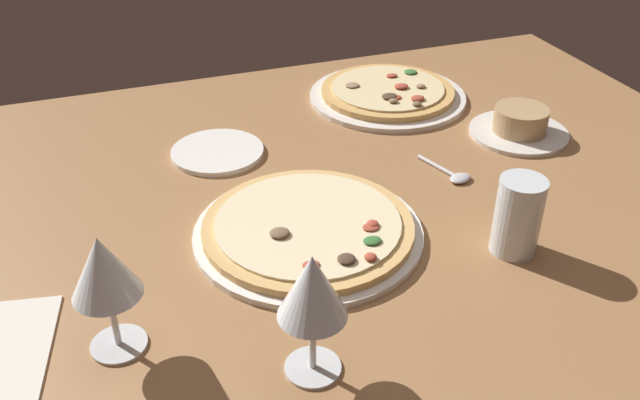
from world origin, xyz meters
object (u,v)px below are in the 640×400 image
pizza_main (308,229)px  wine_glass_near (312,290)px  side_plate (217,152)px  spoon (454,175)px  ramekin_on_saucer (520,125)px  wine_glass_far (103,271)px  water_glass (517,221)px  pizza_side (388,93)px

pizza_main → wine_glass_near: bearing=-108.0°
wine_glass_near → side_plate: bearing=88.8°
spoon → side_plate: bearing=148.9°
ramekin_on_saucer → wine_glass_far: (-75.60, -30.53, 9.31)cm
water_glass → side_plate: (-33.08, 41.77, -4.45)cm
pizza_side → spoon: bearing=-94.9°
pizza_main → wine_glass_near: (-8.05, -24.76, 10.42)cm
wine_glass_far → side_plate: bearing=63.0°
ramekin_on_saucer → water_glass: (-21.00, -30.08, 2.84)cm
pizza_main → wine_glass_near: 28.05cm
pizza_main → pizza_side: bearing=52.2°
water_glass → spoon: 21.13cm
pizza_main → wine_glass_far: (-28.48, -13.43, 10.14)cm
pizza_main → ramekin_on_saucer: ramekin_on_saucer is taller
pizza_side → water_glass: bearing=-95.3°
wine_glass_near → wine_glass_far: bearing=151.0°
spoon → water_glass: bearing=-95.9°
wine_glass_far → side_plate: (21.53, 42.22, -10.91)cm
wine_glass_far → ramekin_on_saucer: bearing=22.0°
pizza_main → pizza_side: (31.00, 39.92, -0.04)cm
ramekin_on_saucer → side_plate: (-54.07, 11.69, -1.61)cm
pizza_side → water_glass: water_glass is taller
water_glass → wine_glass_far: bearing=-179.5°
pizza_side → side_plate: size_ratio=1.95×
pizza_side → water_glass: 53.25cm
ramekin_on_saucer → wine_glass_far: size_ratio=1.15×
wine_glass_far → wine_glass_near: (20.43, -11.34, 0.27)cm
pizza_main → water_glass: (26.12, -12.98, 3.68)cm
pizza_side → side_plate: bearing=-163.7°
ramekin_on_saucer → side_plate: 55.34cm
wine_glass_near → water_glass: (34.18, 11.79, -6.74)cm
ramekin_on_saucer → wine_glass_far: bearing=-158.0°
side_plate → spoon: 41.10cm
water_glass → side_plate: 53.47cm
wine_glass_far → pizza_side: bearing=41.9°
wine_glass_near → side_plate: wine_glass_near is taller
wine_glass_near → spoon: wine_glass_near is taller
pizza_main → spoon: pizza_main is taller
pizza_side → ramekin_on_saucer: size_ratio=1.75×
pizza_main → spoon: bearing=15.0°
pizza_side → wine_glass_far: (-59.48, -53.35, 10.18)cm
water_glass → spoon: (2.12, 20.55, -4.44)cm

